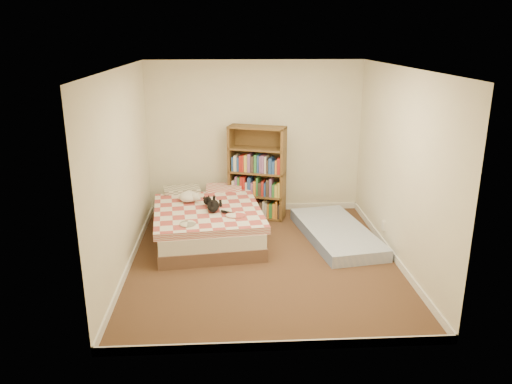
{
  "coord_description": "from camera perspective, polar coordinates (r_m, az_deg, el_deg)",
  "views": [
    {
      "loc": [
        -0.45,
        -6.06,
        2.89
      ],
      "look_at": [
        -0.08,
        0.3,
        0.86
      ],
      "focal_mm": 35.0,
      "sensor_mm": 36.0,
      "label": 1
    }
  ],
  "objects": [
    {
      "name": "white_dog",
      "position": [
        7.49,
        -7.64,
        -0.54
      ],
      "size": [
        0.33,
        0.36,
        0.15
      ],
      "rotation": [
        0.0,
        0.0,
        0.2
      ],
      "color": "white",
      "rests_on": "bed"
    },
    {
      "name": "bed",
      "position": [
        7.43,
        -5.59,
        -3.23
      ],
      "size": [
        1.69,
        2.2,
        0.55
      ],
      "rotation": [
        0.0,
        0.0,
        0.12
      ],
      "color": "brown",
      "rests_on": "room"
    },
    {
      "name": "floor_mattress",
      "position": [
        7.46,
        9.15,
        -4.65
      ],
      "size": [
        1.14,
        2.0,
        0.17
      ],
      "primitive_type": "cube",
      "rotation": [
        0.0,
        0.0,
        0.16
      ],
      "color": "#7086BB",
      "rests_on": "room"
    },
    {
      "name": "black_cat",
      "position": [
        7.13,
        -4.88,
        -1.48
      ],
      "size": [
        0.32,
        0.67,
        0.15
      ],
      "rotation": [
        0.0,
        0.0,
        0.42
      ],
      "color": "black",
      "rests_on": "bed"
    },
    {
      "name": "bookshelf",
      "position": [
        8.1,
        0.1,
        0.92
      ],
      "size": [
        1.0,
        0.59,
        1.51
      ],
      "rotation": [
        0.0,
        0.0,
        -0.33
      ],
      "color": "brown",
      "rests_on": "room"
    },
    {
      "name": "room",
      "position": [
        6.3,
        0.88,
        2.1
      ],
      "size": [
        3.51,
        4.01,
        2.51
      ],
      "color": "#4D3021",
      "rests_on": "ground"
    }
  ]
}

